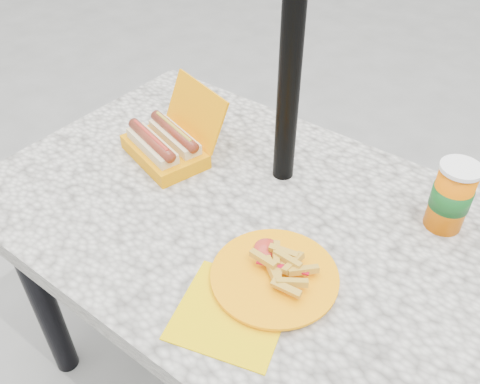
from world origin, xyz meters
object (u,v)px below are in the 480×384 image
Objects in this scene: hotdog_box at (167,144)px; fries_plate at (272,278)px; umbrella_pole at (292,38)px; soda_cup at (451,197)px.

fries_plate is (0.45, -0.18, -0.03)m from hotdog_box.
soda_cup is (0.38, 0.06, -0.27)m from umbrella_pole.
soda_cup is (0.65, 0.18, 0.04)m from hotdog_box.
umbrella_pole is 8.39× the size of hotdog_box.
soda_cup is (0.21, 0.36, 0.07)m from fries_plate.
umbrella_pole reaches higher than fries_plate.
hotdog_box is 0.48m from fries_plate.
soda_cup is at bearing 60.25° from fries_plate.
umbrella_pole reaches higher than soda_cup.
hotdog_box reaches higher than soda_cup.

